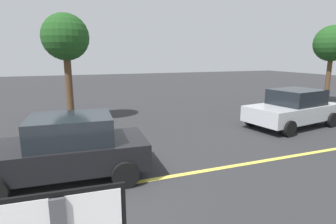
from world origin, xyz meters
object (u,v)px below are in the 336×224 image
object	(u,v)px
car_silver_near_curb	(293,108)
tree_left_verge	(332,44)
car_black_crossing	(66,148)
tree_centre_verge	(66,39)

from	to	relation	value
car_silver_near_curb	tree_left_verge	size ratio (longest dim) A/B	0.91
car_black_crossing	car_silver_near_curb	bearing A→B (deg)	12.24
car_black_crossing	tree_centre_verge	world-z (taller)	tree_centre_verge
car_black_crossing	car_silver_near_curb	xyz separation A→B (m)	(9.27, 2.01, 0.00)
car_silver_near_curb	tree_centre_verge	xyz separation A→B (m)	(-9.04, 4.13, 2.96)
car_silver_near_curb	tree_centre_verge	bearing A→B (deg)	155.43
tree_left_verge	tree_centre_verge	size ratio (longest dim) A/B	1.01
tree_centre_verge	car_silver_near_curb	bearing A→B (deg)	-24.57
tree_centre_verge	tree_left_verge	bearing A→B (deg)	-1.95
car_silver_near_curb	tree_left_verge	bearing A→B (deg)	29.35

